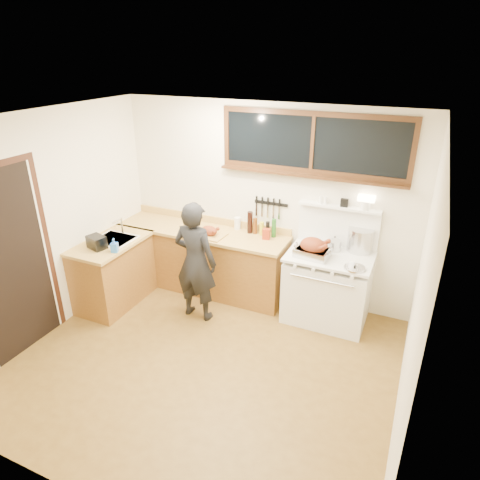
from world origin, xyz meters
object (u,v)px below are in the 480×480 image
at_px(vintage_stove, 328,286).
at_px(man, 195,262).
at_px(cutting_board, 209,232).
at_px(roast_turkey, 313,249).

bearing_deg(vintage_stove, man, -157.67).
bearing_deg(man, cutting_board, 98.25).
relative_size(vintage_stove, man, 1.03).
distance_m(man, roast_turkey, 1.44).
relative_size(vintage_stove, cutting_board, 3.76).
bearing_deg(vintage_stove, roast_turkey, -146.00).
height_order(man, cutting_board, man).
bearing_deg(man, vintage_stove, 22.33).
xyz_separation_m(vintage_stove, roast_turkey, (-0.19, -0.13, 0.53)).
xyz_separation_m(man, cutting_board, (-0.08, 0.52, 0.18)).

